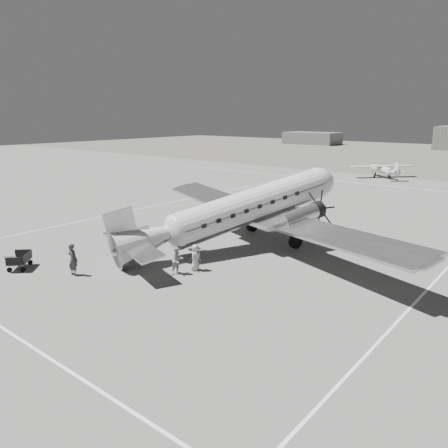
{
  "coord_description": "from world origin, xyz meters",
  "views": [
    {
      "loc": [
        17.7,
        -21.91,
        9.73
      ],
      "look_at": [
        -1.31,
        1.41,
        2.2
      ],
      "focal_mm": 35.0,
      "sensor_mm": 36.0,
      "label": 1
    }
  ],
  "objects_px": {
    "ramp_agent": "(177,261)",
    "passenger": "(196,257)",
    "ground_crew": "(73,259)",
    "baggage_cart_near": "(128,249)",
    "dc3_airliner": "(241,212)",
    "shed_secondary": "(312,138)",
    "baggage_cart_far": "(20,261)",
    "light_plane_left": "(383,171)"
  },
  "relations": [
    {
      "from": "dc3_airliner",
      "to": "passenger",
      "type": "bearing_deg",
      "value": -62.57
    },
    {
      "from": "baggage_cart_far",
      "to": "passenger",
      "type": "relative_size",
      "value": 1.07
    },
    {
      "from": "dc3_airliner",
      "to": "baggage_cart_far",
      "type": "height_order",
      "value": "dc3_airliner"
    },
    {
      "from": "dc3_airliner",
      "to": "baggage_cart_far",
      "type": "distance_m",
      "value": 15.48
    },
    {
      "from": "ground_crew",
      "to": "ramp_agent",
      "type": "distance_m",
      "value": 6.47
    },
    {
      "from": "baggage_cart_far",
      "to": "passenger",
      "type": "height_order",
      "value": "passenger"
    },
    {
      "from": "dc3_airliner",
      "to": "baggage_cart_near",
      "type": "bearing_deg",
      "value": -109.03
    },
    {
      "from": "ramp_agent",
      "to": "passenger",
      "type": "relative_size",
      "value": 1.01
    },
    {
      "from": "ground_crew",
      "to": "passenger",
      "type": "xyz_separation_m",
      "value": [
        5.3,
        5.46,
        -0.16
      ]
    },
    {
      "from": "baggage_cart_near",
      "to": "ramp_agent",
      "type": "xyz_separation_m",
      "value": [
        5.59,
        -0.55,
        0.45
      ]
    },
    {
      "from": "ramp_agent",
      "to": "passenger",
      "type": "xyz_separation_m",
      "value": [
        0.43,
        1.2,
        -0.01
      ]
    },
    {
      "from": "ground_crew",
      "to": "ramp_agent",
      "type": "xyz_separation_m",
      "value": [
        4.87,
        4.26,
        -0.15
      ]
    },
    {
      "from": "ground_crew",
      "to": "baggage_cart_near",
      "type": "bearing_deg",
      "value": -87.62
    },
    {
      "from": "shed_secondary",
      "to": "light_plane_left",
      "type": "xyz_separation_m",
      "value": [
        48.45,
        -67.02,
        -0.92
      ]
    },
    {
      "from": "ground_crew",
      "to": "ramp_agent",
      "type": "bearing_deg",
      "value": -144.93
    },
    {
      "from": "light_plane_left",
      "to": "baggage_cart_far",
      "type": "bearing_deg",
      "value": -141.41
    },
    {
      "from": "ground_crew",
      "to": "dc3_airliner",
      "type": "bearing_deg",
      "value": -117.85
    },
    {
      "from": "passenger",
      "to": "ground_crew",
      "type": "bearing_deg",
      "value": 125.66
    },
    {
      "from": "shed_secondary",
      "to": "passenger",
      "type": "xyz_separation_m",
      "value": [
        54.48,
        -117.45,
        -1.14
      ]
    },
    {
      "from": "light_plane_left",
      "to": "ramp_agent",
      "type": "xyz_separation_m",
      "value": [
        5.6,
        -51.64,
        -0.21
      ]
    },
    {
      "from": "light_plane_left",
      "to": "baggage_cart_far",
      "type": "height_order",
      "value": "light_plane_left"
    },
    {
      "from": "light_plane_left",
      "to": "ramp_agent",
      "type": "relative_size",
      "value": 5.97
    },
    {
      "from": "shed_secondary",
      "to": "baggage_cart_far",
      "type": "distance_m",
      "value": 132.47
    },
    {
      "from": "passenger",
      "to": "baggage_cart_near",
      "type": "bearing_deg",
      "value": 85.96
    },
    {
      "from": "shed_secondary",
      "to": "dc3_airliner",
      "type": "bearing_deg",
      "value": -64.3
    },
    {
      "from": "baggage_cart_near",
      "to": "ramp_agent",
      "type": "relative_size",
      "value": 0.85
    },
    {
      "from": "shed_secondary",
      "to": "ground_crew",
      "type": "height_order",
      "value": "shed_secondary"
    },
    {
      "from": "shed_secondary",
      "to": "baggage_cart_near",
      "type": "xyz_separation_m",
      "value": [
        48.46,
        -118.1,
        -1.58
      ]
    },
    {
      "from": "passenger",
      "to": "shed_secondary",
      "type": "bearing_deg",
      "value": 14.67
    },
    {
      "from": "baggage_cart_near",
      "to": "ground_crew",
      "type": "bearing_deg",
      "value": -117.08
    },
    {
      "from": "shed_secondary",
      "to": "passenger",
      "type": "distance_m",
      "value": 129.48
    },
    {
      "from": "ramp_agent",
      "to": "ground_crew",
      "type": "bearing_deg",
      "value": 141.25
    },
    {
      "from": "passenger",
      "to": "light_plane_left",
      "type": "bearing_deg",
      "value": -3.39
    },
    {
      "from": "dc3_airliner",
      "to": "passenger",
      "type": "distance_m",
      "value": 6.2
    },
    {
      "from": "ramp_agent",
      "to": "light_plane_left",
      "type": "bearing_deg",
      "value": 16.24
    },
    {
      "from": "shed_secondary",
      "to": "baggage_cart_near",
      "type": "bearing_deg",
      "value": -67.69
    },
    {
      "from": "passenger",
      "to": "dc3_airliner",
      "type": "bearing_deg",
      "value": -2.53
    },
    {
      "from": "light_plane_left",
      "to": "passenger",
      "type": "relative_size",
      "value": 6.04
    },
    {
      "from": "baggage_cart_far",
      "to": "ground_crew",
      "type": "distance_m",
      "value": 4.15
    },
    {
      "from": "shed_secondary",
      "to": "ramp_agent",
      "type": "relative_size",
      "value": 10.33
    },
    {
      "from": "baggage_cart_near",
      "to": "passenger",
      "type": "relative_size",
      "value": 0.86
    },
    {
      "from": "shed_secondary",
      "to": "baggage_cart_far",
      "type": "height_order",
      "value": "shed_secondary"
    }
  ]
}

